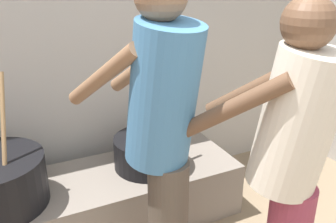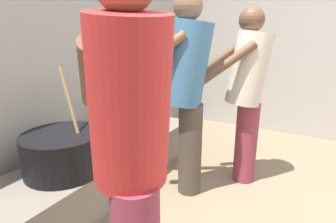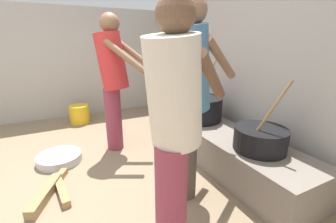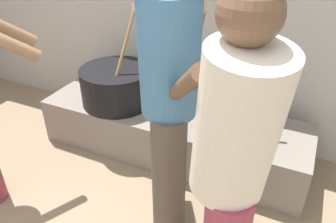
% 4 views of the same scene
% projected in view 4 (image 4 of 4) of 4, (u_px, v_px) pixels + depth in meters
% --- Properties ---
extents(block_enclosure_rear, '(5.25, 0.20, 1.90)m').
position_uv_depth(block_enclosure_rear, '(180.00, 20.00, 2.74)').
color(block_enclosure_rear, '#ADA8A0').
rests_on(block_enclosure_rear, ground_plane).
extents(hearth_ledge, '(2.10, 0.60, 0.38)m').
position_uv_depth(hearth_ledge, '(172.00, 133.00, 2.67)').
color(hearth_ledge, slate).
rests_on(hearth_ledge, ground_plane).
extents(cooking_pot_main, '(0.47, 0.47, 0.66)m').
position_uv_depth(cooking_pot_main, '(233.00, 114.00, 2.34)').
color(cooking_pot_main, black).
rests_on(cooking_pot_main, hearth_ledge).
extents(cooking_pot_secondary, '(0.57, 0.57, 0.74)m').
position_uv_depth(cooking_pot_secondary, '(117.00, 85.00, 2.64)').
color(cooking_pot_secondary, black).
rests_on(cooking_pot_secondary, hearth_ledge).
extents(cook_in_cream_shirt, '(0.64, 0.72, 1.56)m').
position_uv_depth(cook_in_cream_shirt, '(232.00, 163.00, 1.26)').
color(cook_in_cream_shirt, '#8C3347').
rests_on(cook_in_cream_shirt, ground_plane).
extents(cook_in_blue_shirt, '(0.56, 0.75, 1.66)m').
position_uv_depth(cook_in_blue_shirt, '(169.00, 88.00, 1.67)').
color(cook_in_blue_shirt, '#4C4238').
rests_on(cook_in_blue_shirt, ground_plane).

